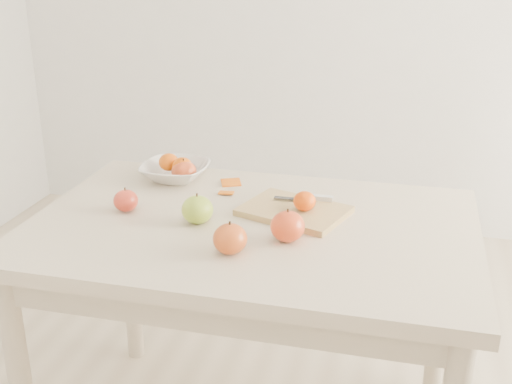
# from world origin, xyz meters

# --- Properties ---
(table) EXTENTS (1.20, 0.80, 0.75)m
(table) POSITION_xyz_m (0.00, 0.00, 0.65)
(table) COLOR beige
(table) RESTS_ON ground
(cutting_board) EXTENTS (0.33, 0.28, 0.02)m
(cutting_board) POSITION_xyz_m (0.10, 0.09, 0.76)
(cutting_board) COLOR tan
(cutting_board) RESTS_ON table
(board_tangerine) EXTENTS (0.06, 0.06, 0.05)m
(board_tangerine) POSITION_xyz_m (0.13, 0.08, 0.80)
(board_tangerine) COLOR #CA4007
(board_tangerine) RESTS_ON cutting_board
(fruit_bowl) EXTENTS (0.21, 0.21, 0.05)m
(fruit_bowl) POSITION_xyz_m (-0.32, 0.27, 0.78)
(fruit_bowl) COLOR silver
(fruit_bowl) RESTS_ON table
(bowl_tangerine_near) EXTENTS (0.06, 0.06, 0.06)m
(bowl_tangerine_near) POSITION_xyz_m (-0.35, 0.28, 0.80)
(bowl_tangerine_near) COLOR #D66807
(bowl_tangerine_near) RESTS_ON fruit_bowl
(bowl_tangerine_far) EXTENTS (0.06, 0.06, 0.06)m
(bowl_tangerine_far) POSITION_xyz_m (-0.29, 0.26, 0.80)
(bowl_tangerine_far) COLOR #C94507
(bowl_tangerine_far) RESTS_ON fruit_bowl
(orange_peel_a) EXTENTS (0.07, 0.07, 0.01)m
(orange_peel_a) POSITION_xyz_m (-0.14, 0.27, 0.75)
(orange_peel_a) COLOR #CC580E
(orange_peel_a) RESTS_ON table
(orange_peel_b) EXTENTS (0.05, 0.04, 0.01)m
(orange_peel_b) POSITION_xyz_m (-0.13, 0.19, 0.75)
(orange_peel_b) COLOR orange
(orange_peel_b) RESTS_ON table
(paring_knife) EXTENTS (0.17, 0.04, 0.01)m
(paring_knife) POSITION_xyz_m (0.15, 0.16, 0.78)
(paring_knife) COLOR silver
(paring_knife) RESTS_ON cutting_board
(apple_green) EXTENTS (0.09, 0.09, 0.08)m
(apple_green) POSITION_xyz_m (-0.14, -0.04, 0.79)
(apple_green) COLOR olive
(apple_green) RESTS_ON table
(apple_red_c) EXTENTS (0.08, 0.08, 0.08)m
(apple_red_c) POSITION_xyz_m (-0.01, -0.19, 0.79)
(apple_red_c) COLOR maroon
(apple_red_c) RESTS_ON table
(apple_red_e) EXTENTS (0.09, 0.09, 0.08)m
(apple_red_e) POSITION_xyz_m (0.12, -0.09, 0.79)
(apple_red_e) COLOR #A72A1E
(apple_red_e) RESTS_ON table
(apple_red_a) EXTENTS (0.08, 0.08, 0.07)m
(apple_red_a) POSITION_xyz_m (-0.28, 0.25, 0.79)
(apple_red_a) COLOR #A61516
(apple_red_a) RESTS_ON table
(apple_red_d) EXTENTS (0.07, 0.07, 0.06)m
(apple_red_d) POSITION_xyz_m (-0.36, -0.01, 0.78)
(apple_red_d) COLOR maroon
(apple_red_d) RESTS_ON table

